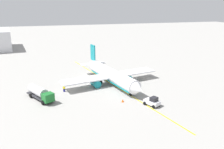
# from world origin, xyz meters

# --- Properties ---
(ground_plane) EXTENTS (400.00, 400.00, 0.00)m
(ground_plane) POSITION_xyz_m (0.00, 0.00, 0.00)
(ground_plane) COLOR #9E9B96
(airplane) EXTENTS (31.38, 29.73, 9.64)m
(airplane) POSITION_xyz_m (-0.49, -0.10, 2.64)
(airplane) COLOR white
(airplane) RESTS_ON ground
(fuel_tanker) EXTENTS (9.77, 6.79, 3.15)m
(fuel_tanker) POSITION_xyz_m (5.90, -20.10, 1.72)
(fuel_tanker) COLOR #2D2D33
(fuel_tanker) RESTS_ON ground
(pushback_tug) EXTENTS (4.11, 3.58, 2.20)m
(pushback_tug) POSITION_xyz_m (16.97, 4.75, 1.01)
(pushback_tug) COLOR silver
(pushback_tug) RESTS_ON ground
(refueling_worker) EXTENTS (0.61, 0.63, 1.71)m
(refueling_worker) POSITION_xyz_m (2.15, -14.02, 0.82)
(refueling_worker) COLOR navy
(refueling_worker) RESTS_ON ground
(safety_cone_nose) EXTENTS (0.65, 0.65, 0.72)m
(safety_cone_nose) POSITION_xyz_m (13.06, -1.14, 0.36)
(safety_cone_nose) COLOR #F2590F
(safety_cone_nose) RESTS_ON ground
(taxi_line_marking) EXTENTS (61.78, 13.59, 0.01)m
(taxi_line_marking) POSITION_xyz_m (0.00, 0.00, 0.01)
(taxi_line_marking) COLOR yellow
(taxi_line_marking) RESTS_ON ground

